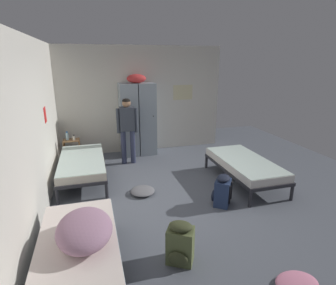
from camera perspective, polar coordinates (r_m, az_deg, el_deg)
ground_plane at (r=5.14m, az=0.88°, el=-11.08°), size 8.96×8.96×0.00m
room_backdrop at (r=5.67m, az=-14.66°, el=5.94°), size 4.38×5.66×2.76m
locker_bank at (r=7.10m, az=-6.36°, el=5.13°), size 0.90×0.55×2.07m
shelf_unit at (r=6.99m, az=-19.41°, el=-1.23°), size 0.38×0.30×0.57m
bed_left_rear at (r=5.88m, az=-17.53°, el=-4.09°), size 0.90×1.90×0.49m
bed_left_front at (r=3.40m, az=-18.26°, el=-20.79°), size 0.90×1.90×0.49m
bed_right at (r=5.74m, az=15.68°, el=-4.44°), size 0.90×1.90×0.49m
bedding_heap at (r=3.25m, az=-17.05°, el=-16.95°), size 0.60×0.81×0.31m
person_traveler at (r=6.45m, az=-8.50°, el=3.63°), size 0.49×0.22×1.57m
water_bottle at (r=6.93m, az=-20.32°, el=1.27°), size 0.07×0.07×0.21m
lotion_bottle at (r=6.87m, az=-19.07°, el=0.94°), size 0.06×0.06×0.13m
backpack_navy at (r=4.83m, az=11.23°, el=-9.89°), size 0.42×0.41×0.55m
backpack_olive at (r=3.55m, az=2.56°, el=-20.40°), size 0.40×0.41×0.55m
clothes_pile_pink at (r=3.69m, az=25.35°, el=-25.06°), size 0.50×0.37×0.08m
clothes_pile_grey at (r=5.22m, az=-5.33°, el=-10.04°), size 0.45×0.47×0.10m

